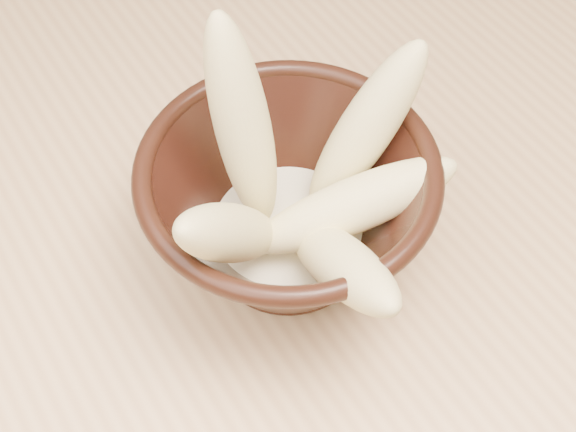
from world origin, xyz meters
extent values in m
cube|color=#D9AE77|center=(0.00, 0.00, 0.73)|extent=(1.20, 0.80, 0.04)
cylinder|color=tan|center=(0.54, 0.34, 0.35)|extent=(0.05, 0.05, 0.71)
cylinder|color=black|center=(0.16, -0.11, 0.76)|extent=(0.08, 0.08, 0.01)
cylinder|color=black|center=(0.16, -0.11, 0.77)|extent=(0.08, 0.08, 0.01)
torus|color=black|center=(0.16, -0.11, 0.84)|extent=(0.19, 0.19, 0.01)
cylinder|color=beige|center=(0.16, -0.11, 0.78)|extent=(0.10, 0.10, 0.01)
ellipsoid|color=#E6D188|center=(0.15, -0.08, 0.86)|extent=(0.04, 0.07, 0.15)
ellipsoid|color=#E6D188|center=(0.11, -0.13, 0.84)|extent=(0.11, 0.08, 0.13)
ellipsoid|color=#E6D188|center=(0.22, -0.11, 0.84)|extent=(0.10, 0.04, 0.13)
ellipsoid|color=#E6D188|center=(0.19, -0.14, 0.82)|extent=(0.14, 0.07, 0.07)
ellipsoid|color=#E6D188|center=(0.16, -0.17, 0.82)|extent=(0.05, 0.13, 0.10)
camera|label=1|loc=(0.00, -0.37, 1.21)|focal=50.00mm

